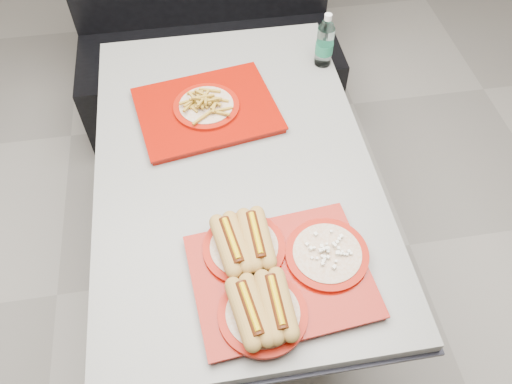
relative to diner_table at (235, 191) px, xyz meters
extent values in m
plane|color=gray|center=(0.00, 0.00, -0.58)|extent=(6.00, 6.00, 0.00)
cylinder|color=black|center=(0.00, 0.00, -0.56)|extent=(0.52, 0.52, 0.05)
cylinder|color=black|center=(0.00, 0.00, -0.20)|extent=(0.11, 0.11, 0.66)
cube|color=black|center=(0.00, 0.00, 0.12)|extent=(0.92, 1.42, 0.01)
cube|color=gray|center=(0.00, 0.00, 0.15)|extent=(0.90, 1.40, 0.04)
cube|color=black|center=(0.00, 1.02, -0.36)|extent=(1.30, 0.55, 0.45)
cube|color=#880D03|center=(0.07, -0.45, 0.17)|extent=(0.50, 0.41, 0.02)
cube|color=#880D03|center=(0.07, -0.45, 0.19)|extent=(0.51, 0.42, 0.01)
cylinder|color=#961105|center=(0.00, -0.56, 0.20)|extent=(0.23, 0.23, 0.01)
cylinder|color=beige|center=(0.00, -0.56, 0.21)|extent=(0.19, 0.19, 0.01)
cylinder|color=#961105|center=(-0.01, -0.35, 0.20)|extent=(0.23, 0.23, 0.01)
cylinder|color=beige|center=(-0.01, -0.35, 0.21)|extent=(0.19, 0.19, 0.01)
cylinder|color=#961105|center=(0.21, -0.41, 0.20)|extent=(0.23, 0.23, 0.01)
cylinder|color=beige|center=(0.21, -0.41, 0.21)|extent=(0.19, 0.19, 0.01)
cube|color=#880D03|center=(-0.06, 0.23, 0.17)|extent=(0.52, 0.44, 0.02)
cube|color=#880D03|center=(-0.06, 0.23, 0.19)|extent=(0.53, 0.45, 0.01)
cylinder|color=#961105|center=(-0.06, 0.23, 0.20)|extent=(0.23, 0.23, 0.01)
cylinder|color=beige|center=(-0.06, 0.23, 0.21)|extent=(0.19, 0.19, 0.01)
cylinder|color=silver|center=(0.41, 0.44, 0.24)|extent=(0.06, 0.06, 0.16)
cylinder|color=#1C704E|center=(0.41, 0.44, 0.24)|extent=(0.07, 0.07, 0.04)
cone|color=silver|center=(0.41, 0.44, 0.34)|extent=(0.06, 0.06, 0.04)
cylinder|color=silver|center=(0.41, 0.44, 0.37)|extent=(0.03, 0.03, 0.02)
camera|label=1|loc=(-0.09, -1.07, 1.41)|focal=35.00mm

